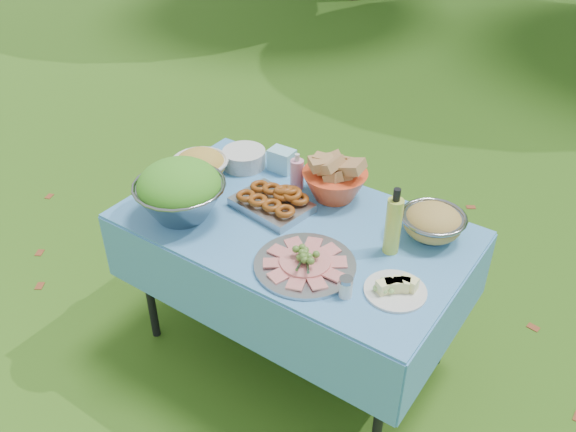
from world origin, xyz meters
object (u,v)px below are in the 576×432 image
Objects in this scene: oil_bottle at (394,221)px; salad_bowl at (180,190)px; charcuterie_platter at (305,257)px; plate_stack at (244,158)px; pasta_bowl_steel at (433,222)px; picnic_table at (293,290)px; bread_bowl at (335,178)px.

salad_bowl is at bearing -161.17° from oil_bottle.
salad_bowl is 0.63m from charcuterie_platter.
charcuterie_platter is at bearing -129.59° from oil_bottle.
pasta_bowl_steel reaches higher than plate_stack.
salad_bowl is (-0.43, -0.23, 0.51)m from picnic_table.
salad_bowl reaches higher than picnic_table.
pasta_bowl_steel is 0.22m from oil_bottle.
charcuterie_platter is (0.66, -0.47, 0.00)m from plate_stack.
pasta_bowl_steel is at bearing 55.11° from charcuterie_platter.
charcuterie_platter is (0.20, -0.21, 0.43)m from picnic_table.
oil_bottle is at bearing 18.83° from salad_bowl.
salad_bowl is 1.48× the size of pasta_bowl_steel.
oil_bottle is (0.89, -0.19, 0.10)m from plate_stack.
picnic_table is 0.51m from charcuterie_platter.
pasta_bowl_steel is at bearing 26.69° from salad_bowl.
picnic_table is 5.57× the size of pasta_bowl_steel.
oil_bottle reaches higher than pasta_bowl_steel.
picnic_table is 0.55m from bread_bowl.
salad_bowl reaches higher than bread_bowl.
salad_bowl is 1.06m from pasta_bowl_steel.
bread_bowl is at bearing 176.84° from pasta_bowl_steel.
oil_bottle reaches higher than charcuterie_platter.
bread_bowl is 1.11× the size of pasta_bowl_steel.
picnic_table is 0.73m from pasta_bowl_steel.
picnic_table is at bearing -171.41° from oil_bottle.
salad_bowl is 0.98× the size of charcuterie_platter.
oil_bottle is at bearing -28.44° from bread_bowl.
plate_stack is at bearing 94.77° from salad_bowl.
salad_bowl reaches higher than plate_stack.
bread_bowl reaches higher than pasta_bowl_steel.
salad_bowl is at bearing -132.64° from bread_bowl.
pasta_bowl_steel reaches higher than picnic_table.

